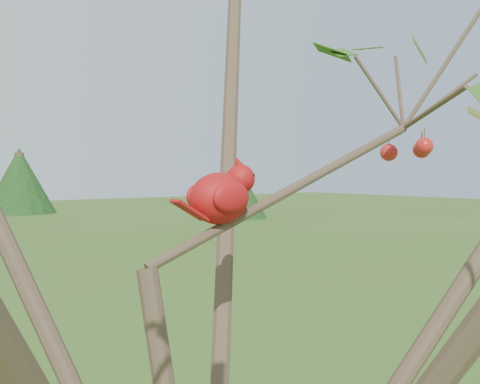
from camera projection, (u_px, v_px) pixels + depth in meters
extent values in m
sphere|color=red|center=(424.00, 146.00, 1.34)|extent=(0.04, 0.04, 0.04)
sphere|color=red|center=(422.00, 149.00, 1.36)|extent=(0.04, 0.04, 0.04)
sphere|color=red|center=(389.00, 152.00, 1.36)|extent=(0.04, 0.04, 0.04)
ellipsoid|color=#AA0E13|center=(219.00, 198.00, 1.05)|extent=(0.12, 0.10, 0.09)
sphere|color=#AA0E13|center=(240.00, 179.00, 1.08)|extent=(0.06, 0.06, 0.05)
cone|color=#AA0E13|center=(239.00, 164.00, 1.08)|extent=(0.04, 0.03, 0.04)
cone|color=#D85914|center=(251.00, 180.00, 1.10)|extent=(0.02, 0.02, 0.02)
ellipsoid|color=black|center=(247.00, 181.00, 1.09)|extent=(0.02, 0.03, 0.03)
cube|color=#AA0E13|center=(190.00, 210.00, 1.00)|extent=(0.07, 0.03, 0.04)
ellipsoid|color=#AA0E13|center=(204.00, 196.00, 1.07)|extent=(0.08, 0.03, 0.05)
ellipsoid|color=#AA0E13|center=(231.00, 198.00, 1.02)|extent=(0.08, 0.03, 0.05)
cylinder|color=#412E23|center=(20.00, 183.00, 29.16)|extent=(0.44, 0.44, 2.95)
cone|color=#123512|center=(20.00, 181.00, 29.15)|extent=(3.44, 3.44, 3.19)
cylinder|color=#412E23|center=(236.00, 192.00, 26.29)|extent=(0.34, 0.34, 2.30)
cone|color=#123512|center=(236.00, 190.00, 26.29)|extent=(2.68, 2.68, 2.49)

